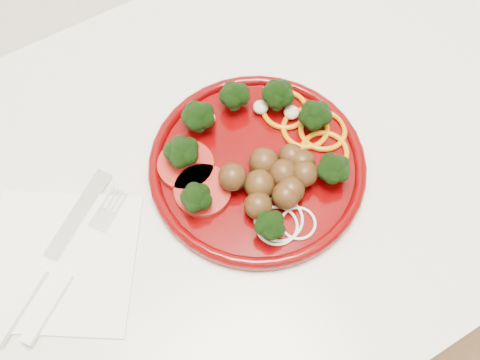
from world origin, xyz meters
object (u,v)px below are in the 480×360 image
plate (259,163)px  knife (39,275)px  fork (59,289)px  napkin (60,261)px

plate → knife: (-0.28, 0.01, -0.01)m
knife → fork: bearing=-97.0°
napkin → fork: size_ratio=0.96×
plate → knife: plate is taller
napkin → knife: knife is taller
napkin → knife: (-0.03, -0.01, 0.01)m
knife → plate: bearing=-36.2°
knife → fork: 0.03m
plate → knife: bearing=177.9°
plate → fork: (-0.26, -0.02, -0.01)m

